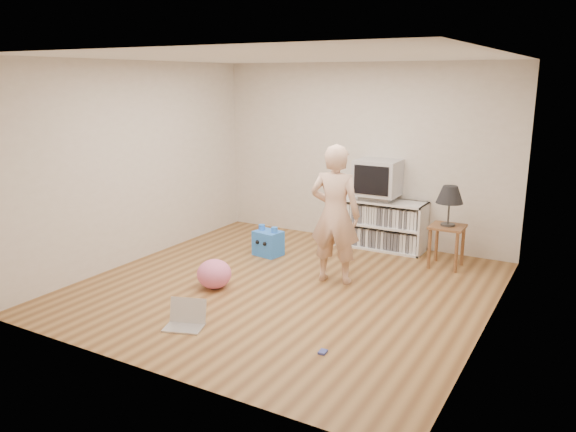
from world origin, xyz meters
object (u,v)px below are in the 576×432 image
at_px(media_unit, 377,223).
at_px(plush_blue, 268,243).
at_px(person, 335,214).
at_px(plush_pink, 214,274).
at_px(laptop, 186,319).
at_px(crt_tv, 378,177).
at_px(table_lamp, 450,196).
at_px(dvd_deck, 377,197).
at_px(side_table, 447,236).

xyz_separation_m(media_unit, plush_blue, (-1.15, -1.11, -0.17)).
height_order(media_unit, plush_blue, media_unit).
bearing_deg(person, plush_pink, 31.10).
distance_m(plush_blue, plush_pink, 1.37).
xyz_separation_m(laptop, plush_blue, (-0.48, 2.33, 0.11)).
relative_size(person, laptop, 3.69).
bearing_deg(crt_tv, media_unit, 90.00).
bearing_deg(laptop, media_unit, 60.09).
bearing_deg(table_lamp, plush_pink, -135.70).
bearing_deg(plush_blue, dvd_deck, 52.89).
distance_m(crt_tv, side_table, 1.31).
bearing_deg(crt_tv, side_table, -18.43).
xyz_separation_m(dvd_deck, plush_pink, (-1.04, -2.46, -0.56)).
distance_m(crt_tv, plush_pink, 2.80).
bearing_deg(plush_blue, side_table, 27.12).
bearing_deg(dvd_deck, plush_blue, -136.36).
bearing_deg(person, plush_blue, -28.81).
relative_size(table_lamp, laptop, 1.15).
distance_m(table_lamp, person, 1.58).
bearing_deg(dvd_deck, media_unit, 90.00).
bearing_deg(media_unit, side_table, -19.32).
height_order(laptop, plush_blue, plush_blue).
distance_m(media_unit, dvd_deck, 0.39).
height_order(person, plush_pink, person).
height_order(laptop, plush_pink, plush_pink).
bearing_deg(laptop, person, 49.39).
height_order(dvd_deck, side_table, dvd_deck).
bearing_deg(plush_pink, table_lamp, 44.30).
bearing_deg(laptop, table_lamp, 41.02).
bearing_deg(person, dvd_deck, -94.94).
distance_m(person, laptop, 2.14).
height_order(dvd_deck, table_lamp, table_lamp).
bearing_deg(dvd_deck, table_lamp, -18.59).
height_order(dvd_deck, plush_pink, dvd_deck).
distance_m(media_unit, plush_blue, 1.61).
bearing_deg(dvd_deck, person, -87.37).
bearing_deg(table_lamp, dvd_deck, 161.41).
relative_size(media_unit, plush_blue, 3.36).
distance_m(crt_tv, table_lamp, 1.16).
bearing_deg(side_table, media_unit, 160.68).
relative_size(dvd_deck, side_table, 0.82).
height_order(table_lamp, plush_blue, table_lamp).
relative_size(dvd_deck, crt_tv, 0.75).
distance_m(media_unit, side_table, 1.17).
bearing_deg(crt_tv, dvd_deck, 90.00).
distance_m(dvd_deck, plush_pink, 2.73).
bearing_deg(media_unit, plush_blue, -135.95).
height_order(person, laptop, person).
distance_m(dvd_deck, table_lamp, 1.18).
bearing_deg(side_table, dvd_deck, 161.41).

